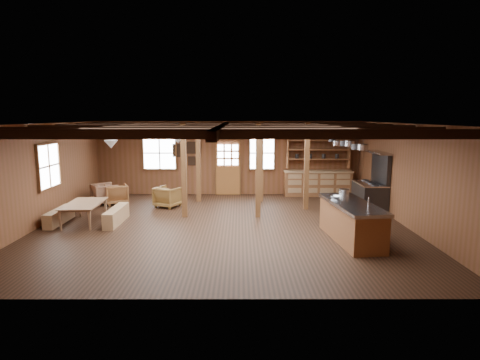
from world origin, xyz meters
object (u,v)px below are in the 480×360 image
object	(u,v)px
armchair_b	(168,197)
kitchen_island	(351,221)
commercial_range	(371,191)
armchair_c	(105,194)
dining_table	(86,213)
armchair_a	(116,194)

from	to	relation	value
armchair_b	kitchen_island	bearing A→B (deg)	171.58
commercial_range	armchair_b	size ratio (longest dim) A/B	2.50
armchair_b	armchair_c	world-z (taller)	armchair_c
dining_table	armchair_a	distance (m)	2.50
kitchen_island	armchair_c	world-z (taller)	kitchen_island
commercial_range	armchair_a	size ratio (longest dim) A/B	2.55
dining_table	armchair_a	xyz separation A→B (m)	(0.12, 2.49, 0.05)
dining_table	armchair_c	distance (m)	2.55
commercial_range	dining_table	world-z (taller)	commercial_range
kitchen_island	commercial_range	xyz separation A→B (m)	(1.49, 3.13, 0.14)
commercial_range	armchair_c	xyz separation A→B (m)	(-8.85, 0.98, -0.26)
kitchen_island	dining_table	world-z (taller)	kitchen_island
commercial_range	armchair_b	world-z (taller)	commercial_range
commercial_range	armchair_b	distance (m)	6.61
kitchen_island	armchair_c	size ratio (longest dim) A/B	3.32
kitchen_island	commercial_range	bearing A→B (deg)	58.27
commercial_range	armchair_c	size ratio (longest dim) A/B	2.43
kitchen_island	dining_table	bearing A→B (deg)	161.12
commercial_range	armchair_c	world-z (taller)	commercial_range
armchair_a	dining_table	bearing A→B (deg)	63.19
armchair_b	armchair_a	bearing A→B (deg)	13.10
dining_table	armchair_b	bearing A→B (deg)	-46.86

